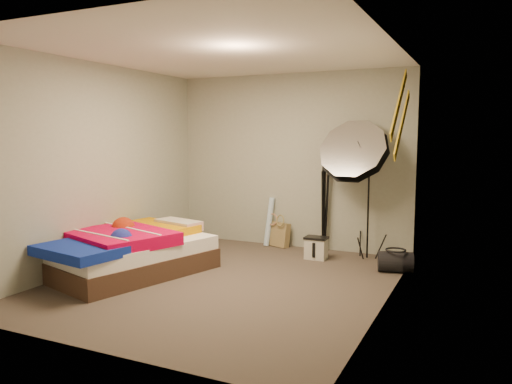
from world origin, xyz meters
The scene contains 15 objects.
floor centered at (0.00, 0.00, 0.00)m, with size 4.00×4.00×0.00m, color #51433A.
ceiling centered at (0.00, 0.00, 2.50)m, with size 4.00×4.00×0.00m, color silver.
wall_back centered at (0.00, 2.00, 1.25)m, with size 3.50×3.50×0.00m, color #9A9E8F.
wall_front centered at (0.00, -2.00, 1.25)m, with size 3.50×3.50×0.00m, color #9A9E8F.
wall_left centered at (-1.75, 0.00, 1.25)m, with size 4.00×4.00×0.00m, color #9A9E8F.
wall_right centered at (1.75, 0.00, 1.25)m, with size 4.00×4.00×0.00m, color #9A9E8F.
tote_bag centered at (-0.14, 1.90, 0.18)m, with size 0.35×0.11×0.35m, color #A0895A.
wrapping_roll centered at (-0.29, 1.90, 0.36)m, with size 0.08×0.08×0.71m, color #6DA7DB.
camera_case centered at (0.59, 1.42, 0.14)m, with size 0.27×0.19×0.27m, color beige.
duffel_bag centered at (1.65, 1.21, 0.12)m, with size 0.25×0.25×0.40m, color black.
wall_stripe_upper centered at (1.73, 0.60, 1.95)m, with size 0.02×1.10×0.10m, color gold.
wall_stripe_lower centered at (1.73, 0.85, 1.75)m, with size 0.02×1.10×0.10m, color gold.
bed centered at (-1.21, -0.17, 0.27)m, with size 1.72×2.18×0.53m.
photo_umbrella centered at (1.02, 1.68, 1.38)m, with size 1.16×0.90×1.93m.
camera_tripod centered at (0.55, 1.88, 0.71)m, with size 0.09×0.09×1.24m.
Camera 1 is at (2.61, -4.75, 1.63)m, focal length 35.00 mm.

